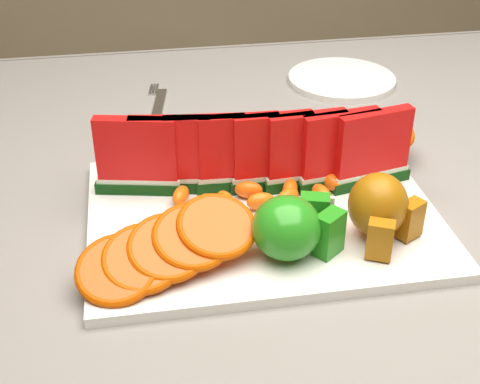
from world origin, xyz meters
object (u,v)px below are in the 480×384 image
(pear_cluster, at_px, (380,208))
(side_plate, at_px, (342,79))
(apple_cluster, at_px, (293,227))
(fork, at_px, (157,110))
(platter, at_px, (263,216))

(pear_cluster, height_order, side_plate, pear_cluster)
(side_plate, bearing_deg, apple_cluster, -113.09)
(apple_cluster, bearing_deg, fork, 106.47)
(pear_cluster, distance_m, fork, 0.45)
(fork, bearing_deg, side_plate, 11.53)
(platter, xyz_separation_m, fork, (-0.10, 0.32, -0.00))
(pear_cluster, relative_size, side_plate, 0.48)
(apple_cluster, distance_m, pear_cluster, 0.10)
(apple_cluster, height_order, pear_cluster, pear_cluster)
(apple_cluster, xyz_separation_m, pear_cluster, (0.10, 0.01, 0.01))
(platter, distance_m, side_plate, 0.44)
(side_plate, bearing_deg, pear_cluster, -102.39)
(apple_cluster, bearing_deg, side_plate, 66.91)
(side_plate, bearing_deg, platter, -119.05)
(platter, relative_size, fork, 2.05)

